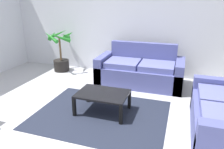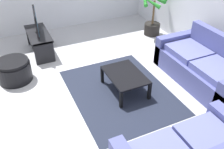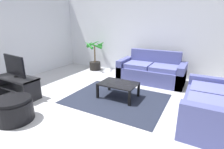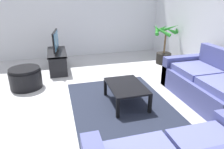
{
  "view_description": "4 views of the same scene",
  "coord_description": "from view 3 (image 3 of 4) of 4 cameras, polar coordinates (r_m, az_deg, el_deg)",
  "views": [
    {
      "loc": [
        1.55,
        -2.34,
        1.88
      ],
      "look_at": [
        0.49,
        0.87,
        0.68
      ],
      "focal_mm": 34.57,
      "sensor_mm": 36.0,
      "label": 1
    },
    {
      "loc": [
        3.58,
        -0.98,
        2.84
      ],
      "look_at": [
        0.65,
        0.38,
        0.64
      ],
      "focal_mm": 39.79,
      "sensor_mm": 36.0,
      "label": 2
    },
    {
      "loc": [
        2.01,
        -2.55,
        1.72
      ],
      "look_at": [
        0.21,
        0.73,
        0.56
      ],
      "focal_mm": 27.17,
      "sensor_mm": 36.0,
      "label": 3
    },
    {
      "loc": [
        3.39,
        -0.33,
        1.84
      ],
      "look_at": [
        0.42,
        0.5,
        0.61
      ],
      "focal_mm": 32.63,
      "sensor_mm": 36.0,
      "label": 4
    }
  ],
  "objects": [
    {
      "name": "couch_main",
      "position": [
        5.21,
        13.02,
        0.95
      ],
      "size": [
        1.9,
        0.9,
        0.9
      ],
      "color": "#4C518C",
      "rests_on": "ground"
    },
    {
      "name": "wall_back",
      "position": [
        5.91,
        9.11,
        13.43
      ],
      "size": [
        6.0,
        0.06,
        2.7
      ],
      "primitive_type": "cube",
      "color": "silver",
      "rests_on": "ground"
    },
    {
      "name": "tv_stand",
      "position": [
        4.58,
        -29.19,
        -2.77
      ],
      "size": [
        1.1,
        0.45,
        0.5
      ],
      "color": "black",
      "rests_on": "ground"
    },
    {
      "name": "couch_loveseat",
      "position": [
        3.5,
        30.91,
        -9.32
      ],
      "size": [
        0.9,
        1.68,
        0.9
      ],
      "color": "#4C518C",
      "rests_on": "ground"
    },
    {
      "name": "area_rug",
      "position": [
        4.01,
        1.46,
        -8.11
      ],
      "size": [
        2.2,
        1.7,
        0.01
      ],
      "primitive_type": "cube",
      "color": "#1E2333",
      "rests_on": "ground"
    },
    {
      "name": "tv",
      "position": [
        4.47,
        -29.98,
        2.58
      ],
      "size": [
        0.83,
        0.15,
        0.51
      ],
      "color": "black",
      "rests_on": "tv_stand"
    },
    {
      "name": "potted_palm",
      "position": [
        6.32,
        -5.77,
        5.52
      ],
      "size": [
        0.8,
        0.83,
        1.1
      ],
      "color": "black",
      "rests_on": "ground"
    },
    {
      "name": "coffee_table",
      "position": [
        3.97,
        2.16,
        -3.52
      ],
      "size": [
        0.86,
        0.6,
        0.36
      ],
      "color": "black",
      "rests_on": "ground"
    },
    {
      "name": "ottoman",
      "position": [
        3.58,
        -30.06,
        -10.2
      ],
      "size": [
        0.64,
        0.64,
        0.43
      ],
      "color": "black",
      "rests_on": "ground"
    },
    {
      "name": "ground_plane",
      "position": [
        3.67,
        -8.49,
        -10.9
      ],
      "size": [
        6.6,
        6.6,
        0.0
      ],
      "primitive_type": "plane",
      "color": "#B2B2B7"
    }
  ]
}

